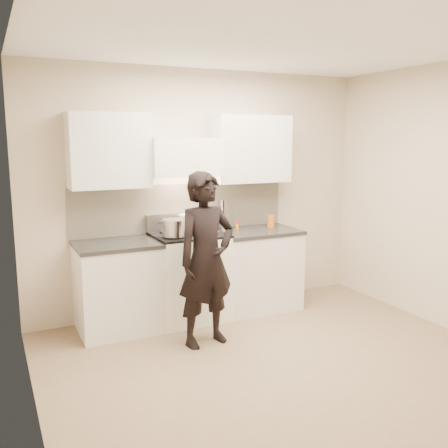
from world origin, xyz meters
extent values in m
plane|color=#856F56|center=(0.00, 0.00, 0.00)|extent=(4.00, 4.00, 0.00)
cube|color=#C8B496|center=(0.00, 1.75, 1.35)|extent=(4.00, 0.04, 2.70)
cube|color=#C8B496|center=(-2.00, 0.00, 1.35)|extent=(0.04, 3.50, 2.70)
cube|color=white|center=(0.00, 0.00, 2.69)|extent=(4.00, 3.50, 0.02)
cube|color=beige|center=(-0.25, 1.74, 1.19)|extent=(2.50, 0.02, 0.53)
cube|color=#A9A9AD|center=(-0.30, 1.70, 1.03)|extent=(0.76, 0.08, 0.20)
cube|color=white|center=(-0.30, 1.55, 1.75)|extent=(0.76, 0.40, 0.40)
cylinder|color=#B9BAC2|center=(-0.30, 1.37, 1.57)|extent=(0.66, 0.02, 0.02)
cube|color=white|center=(0.53, 1.58, 1.83)|extent=(0.90, 0.33, 0.75)
cube|color=white|center=(-1.08, 1.58, 1.83)|extent=(0.80, 0.33, 0.75)
cube|color=beige|center=(0.13, 1.73, 1.10)|extent=(0.08, 0.01, 0.12)
cube|color=white|center=(-0.30, 1.43, 0.46)|extent=(0.76, 0.65, 0.92)
cube|color=black|center=(-0.30, 1.43, 0.93)|extent=(0.76, 0.65, 0.02)
cube|color=silver|center=(-0.14, 1.54, 0.95)|extent=(0.36, 0.34, 0.01)
cylinder|color=#B9BAC2|center=(-0.30, 1.13, 0.78)|extent=(0.62, 0.02, 0.02)
cylinder|color=black|center=(-0.48, 1.28, 0.95)|extent=(0.18, 0.18, 0.01)
cylinder|color=black|center=(-0.12, 1.28, 0.95)|extent=(0.18, 0.18, 0.01)
cylinder|color=black|center=(-0.48, 1.57, 0.95)|extent=(0.18, 0.18, 0.01)
cylinder|color=black|center=(-0.12, 1.57, 0.95)|extent=(0.18, 0.18, 0.01)
cube|color=white|center=(0.53, 1.43, 0.44)|extent=(0.90, 0.65, 0.88)
cube|color=black|center=(0.53, 1.43, 0.90)|extent=(0.92, 0.67, 0.04)
cube|color=white|center=(-1.08, 1.43, 0.44)|extent=(0.80, 0.65, 0.88)
cube|color=black|center=(-1.08, 1.43, 0.90)|extent=(0.82, 0.67, 0.04)
ellipsoid|color=#B9BAC2|center=(-0.16, 1.57, 1.05)|extent=(0.33, 0.33, 0.18)
torus|color=#B9BAC2|center=(-0.16, 1.57, 1.09)|extent=(0.35, 0.35, 0.02)
ellipsoid|color=beige|center=(-0.16, 1.57, 1.04)|extent=(0.19, 0.19, 0.09)
cylinder|color=beige|center=(-0.21, 1.44, 1.15)|extent=(0.10, 0.24, 0.18)
cylinder|color=#B9BAC2|center=(-0.50, 1.30, 1.04)|extent=(0.26, 0.26, 0.17)
cube|color=#B9BAC2|center=(-0.66, 1.30, 1.11)|extent=(0.05, 0.03, 0.01)
cube|color=#B9BAC2|center=(-0.34, 1.31, 1.11)|extent=(0.05, 0.03, 0.01)
cylinder|color=#A9A9AD|center=(0.18, 1.62, 1.01)|extent=(0.13, 0.13, 0.18)
cylinder|color=black|center=(0.21, 1.63, 1.10)|extent=(0.01, 0.01, 0.31)
cylinder|color=beige|center=(0.20, 1.64, 1.10)|extent=(0.01, 0.01, 0.31)
cylinder|color=#A9A9AD|center=(0.17, 1.64, 1.10)|extent=(0.01, 0.01, 0.31)
cylinder|color=black|center=(0.16, 1.63, 1.10)|extent=(0.01, 0.01, 0.31)
cylinder|color=#A9A9AD|center=(0.16, 1.61, 1.10)|extent=(0.01, 0.01, 0.31)
cylinder|color=beige|center=(0.17, 1.59, 1.10)|extent=(0.01, 0.01, 0.31)
cylinder|color=black|center=(0.19, 1.59, 1.10)|extent=(0.01, 0.01, 0.31)
cylinder|color=#A9A9AD|center=(0.21, 1.60, 1.10)|extent=(0.01, 0.01, 0.31)
cylinder|color=orange|center=(0.36, 1.58, 0.95)|extent=(0.04, 0.04, 0.06)
cylinder|color=red|center=(0.36, 1.58, 0.99)|extent=(0.04, 0.04, 0.02)
cylinder|color=#C66418|center=(0.76, 1.49, 0.99)|extent=(0.08, 0.08, 0.14)
imported|color=black|center=(-0.40, 0.73, 0.83)|extent=(0.66, 0.50, 1.65)
camera|label=1|loc=(-2.22, -3.44, 1.95)|focal=40.00mm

